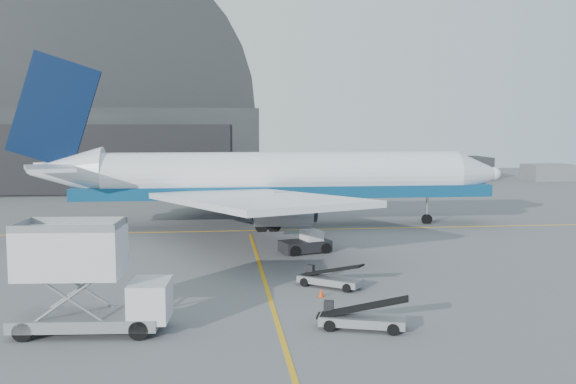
{
  "coord_description": "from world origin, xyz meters",
  "views": [
    {
      "loc": [
        -2.85,
        -38.3,
        9.7
      ],
      "look_at": [
        2.59,
        10.86,
        4.5
      ],
      "focal_mm": 40.0,
      "sensor_mm": 36.0,
      "label": 1
    }
  ],
  "objects": [
    {
      "name": "belt_loader_b",
      "position": [
        3.76,
        -1.13,
        0.48
      ],
      "size": [
        3.9,
        3.34,
        1.57
      ],
      "rotation": [
        0.0,
        0.0,
        -0.63
      ],
      "color": "slate",
      "rests_on": "ground"
    },
    {
      "name": "catering_truck",
      "position": [
        -9.03,
        -8.2,
        2.51
      ],
      "size": [
        7.37,
        3.2,
        4.95
      ],
      "rotation": [
        0.0,
        0.0,
        -0.07
      ],
      "color": "slate",
      "rests_on": "ground"
    },
    {
      "name": "distant_bldg_a",
      "position": [
        38.0,
        72.0,
        0.0
      ],
      "size": [
        14.0,
        8.0,
        4.0
      ],
      "primitive_type": "cube",
      "color": "black",
      "rests_on": "ground"
    },
    {
      "name": "distant_bldg_b",
      "position": [
        55.0,
        68.0,
        0.0
      ],
      "size": [
        8.0,
        6.0,
        2.8
      ],
      "primitive_type": "cube",
      "color": "slate",
      "rests_on": "ground"
    },
    {
      "name": "pushback_tug",
      "position": [
        3.84,
        9.44,
        0.64
      ],
      "size": [
        4.13,
        3.1,
        1.71
      ],
      "rotation": [
        0.0,
        0.0,
        0.31
      ],
      "color": "black",
      "rests_on": "ground"
    },
    {
      "name": "ground",
      "position": [
        0.0,
        0.0,
        0.0
      ],
      "size": [
        200.0,
        200.0,
        0.0
      ],
      "primitive_type": "plane",
      "color": "#565659",
      "rests_on": "ground"
    },
    {
      "name": "hangar",
      "position": [
        -22.0,
        64.95,
        9.54
      ],
      "size": [
        50.0,
        28.3,
        28.0
      ],
      "color": "black",
      "rests_on": "ground"
    },
    {
      "name": "belt_loader_a",
      "position": [
        3.88,
        -9.14,
        0.51
      ],
      "size": [
        4.41,
        2.51,
        1.65
      ],
      "rotation": [
        0.0,
        0.0,
        -0.3
      ],
      "color": "slate",
      "rests_on": "ground"
    },
    {
      "name": "airliner",
      "position": [
        1.63,
        22.28,
        4.61
      ],
      "size": [
        46.96,
        45.54,
        16.48
      ],
      "color": "white",
      "rests_on": "ground"
    },
    {
      "name": "traffic_cone",
      "position": [
        2.92,
        -3.29,
        0.23
      ],
      "size": [
        0.33,
        0.33,
        0.48
      ],
      "color": "red",
      "rests_on": "ground"
    },
    {
      "name": "taxi_lines",
      "position": [
        0.0,
        12.67,
        0.01
      ],
      "size": [
        80.0,
        42.12,
        0.02
      ],
      "color": "orange",
      "rests_on": "ground"
    }
  ]
}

